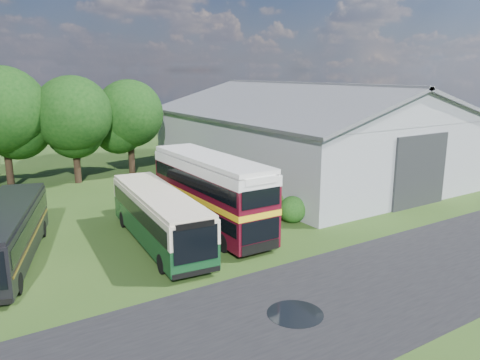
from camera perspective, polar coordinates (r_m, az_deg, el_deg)
ground at (r=21.83m, az=4.77°, el=-11.71°), size 120.00×120.00×0.00m
asphalt_road at (r=21.76m, az=16.17°, el=-12.31°), size 60.00×8.00×0.02m
puddle at (r=18.91m, az=6.73°, el=-15.94°), size 2.20×2.20×0.01m
storage_shed at (r=41.98m, az=7.99°, el=6.23°), size 18.80×24.80×8.15m
tree_mid at (r=40.78m, az=-26.96°, el=7.58°), size 6.80×6.80×9.60m
tree_right_a at (r=40.65m, az=-19.69°, el=7.52°), size 6.26×6.26×8.83m
tree_right_b at (r=42.83m, az=-13.35°, el=7.85°), size 5.98×5.98×8.45m
shrub_front at (r=29.46m, az=6.38°, el=-5.03°), size 1.70×1.70×1.70m
shrub_mid at (r=30.96m, az=4.06°, el=-4.07°), size 1.60×1.60×1.60m
shrub_back at (r=32.51m, az=1.95°, el=-3.20°), size 1.80×1.80×1.80m
bus_green_single at (r=25.47m, az=-9.84°, el=-4.43°), size 3.40×10.71×2.90m
bus_maroon_double at (r=27.25m, az=-3.59°, el=-1.66°), size 2.67×10.26×4.41m
bus_dark_single at (r=25.29m, az=-26.55°, el=-5.93°), size 5.39×10.43×2.81m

